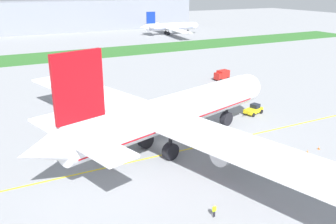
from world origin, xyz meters
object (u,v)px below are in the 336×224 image
object	(u,v)px
pushback_tug	(254,109)
ground_crew_marshaller_front	(280,169)
traffic_cone_near_nose	(307,151)
traffic_cone_starboard_wing	(313,162)
service_truck_baggage_loader	(222,75)
parked_airliner_far_centre	(170,27)
airliner_foreground	(169,114)
ground_crew_wingwalker_port	(214,210)
ground_crew_wingwalker_starboard	(279,159)
traffic_cone_port_wing	(319,148)

from	to	relation	value
pushback_tug	ground_crew_marshaller_front	size ratio (longest dim) A/B	3.67
traffic_cone_near_nose	traffic_cone_starboard_wing	size ratio (longest dim) A/B	1.00
service_truck_baggage_loader	parked_airliner_far_centre	bearing A→B (deg)	70.84
pushback_tug	traffic_cone_starboard_wing	distance (m)	24.61
airliner_foreground	service_truck_baggage_loader	world-z (taller)	airliner_foreground
pushback_tug	ground_crew_marshaller_front	bearing A→B (deg)	-121.85
ground_crew_wingwalker_port	traffic_cone_near_nose	xyz separation A→B (m)	(24.64, 7.90, -0.77)
service_truck_baggage_loader	airliner_foreground	bearing A→B (deg)	-135.67
pushback_tug	ground_crew_wingwalker_starboard	xyz separation A→B (m)	(-12.37, -21.09, -0.04)
pushback_tug	service_truck_baggage_loader	bearing A→B (deg)	68.01
ground_crew_wingwalker_port	traffic_cone_near_nose	bearing A→B (deg)	17.77
ground_crew_wingwalker_port	parked_airliner_far_centre	distance (m)	174.52
ground_crew_marshaller_front	parked_airliner_far_centre	size ratio (longest dim) A/B	0.03
traffic_cone_starboard_wing	parked_airliner_far_centre	world-z (taller)	parked_airliner_far_centre
traffic_cone_near_nose	service_truck_baggage_loader	distance (m)	51.08
traffic_cone_port_wing	traffic_cone_near_nose	bearing A→B (deg)	-177.66
airliner_foreground	ground_crew_wingwalker_port	size ratio (longest dim) A/B	46.14
ground_crew_wingwalker_port	traffic_cone_near_nose	world-z (taller)	ground_crew_wingwalker_port
traffic_cone_port_wing	service_truck_baggage_loader	bearing A→B (deg)	74.45
ground_crew_wingwalker_port	airliner_foreground	bearing A→B (deg)	78.26
airliner_foreground	ground_crew_marshaller_front	world-z (taller)	airliner_foreground
parked_airliner_far_centre	pushback_tug	bearing A→B (deg)	-109.79
ground_crew_wingwalker_starboard	parked_airliner_far_centre	distance (m)	161.35
traffic_cone_port_wing	ground_crew_marshaller_front	bearing A→B (deg)	-163.24
traffic_cone_port_wing	pushback_tug	bearing A→B (deg)	84.31
ground_crew_wingwalker_starboard	traffic_cone_port_wing	xyz separation A→B (m)	(10.38, 1.15, -0.68)
traffic_cone_near_nose	parked_airliner_far_centre	bearing A→B (deg)	71.01
traffic_cone_starboard_wing	parked_airliner_far_centre	distance (m)	161.86
airliner_foreground	parked_airliner_far_centre	world-z (taller)	airliner_foreground
pushback_tug	parked_airliner_far_centre	size ratio (longest dim) A/B	0.12
ground_crew_wingwalker_starboard	traffic_cone_near_nose	world-z (taller)	ground_crew_wingwalker_starboard
traffic_cone_near_nose	service_truck_baggage_loader	world-z (taller)	service_truck_baggage_loader
traffic_cone_starboard_wing	ground_crew_marshaller_front	bearing A→B (deg)	-177.68
airliner_foreground	traffic_cone_port_wing	world-z (taller)	airliner_foreground
airliner_foreground	pushback_tug	distance (m)	26.95
pushback_tug	airliner_foreground	bearing A→B (deg)	-163.38
airliner_foreground	pushback_tug	size ratio (longest dim) A/B	12.47
ground_crew_wingwalker_port	parked_airliner_far_centre	bearing A→B (deg)	64.18
ground_crew_wingwalker_port	traffic_cone_near_nose	distance (m)	25.88
pushback_tug	ground_crew_marshaller_front	world-z (taller)	pushback_tug
ground_crew_marshaller_front	traffic_cone_starboard_wing	xyz separation A→B (m)	(7.46, 0.30, -0.78)
ground_crew_marshaller_front	traffic_cone_port_wing	size ratio (longest dim) A/B	3.00
ground_crew_wingwalker_port	ground_crew_marshaller_front	xyz separation A→B (m)	(14.74, 4.16, 0.01)
traffic_cone_starboard_wing	ground_crew_wingwalker_port	bearing A→B (deg)	-168.63
traffic_cone_near_nose	traffic_cone_starboard_wing	world-z (taller)	same
ground_crew_wingwalker_starboard	traffic_cone_port_wing	distance (m)	10.46
traffic_cone_near_nose	airliner_foreground	bearing A→B (deg)	148.46
pushback_tug	traffic_cone_near_nose	bearing A→B (deg)	-103.68
traffic_cone_starboard_wing	parked_airliner_far_centre	bearing A→B (deg)	70.59
ground_crew_marshaller_front	traffic_cone_port_wing	bearing A→B (deg)	16.76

